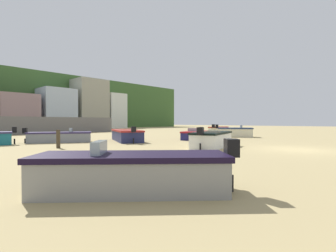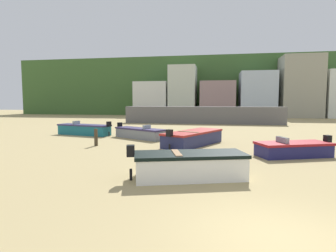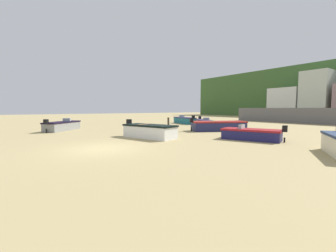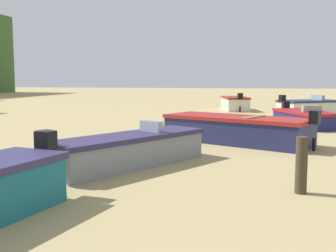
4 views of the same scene
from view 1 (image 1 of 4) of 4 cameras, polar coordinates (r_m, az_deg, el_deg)
name	(u,v)px [view 1 (image 1 of 4)]	position (r m, az deg, el deg)	size (l,w,h in m)	color
ground_plane	(297,150)	(15.63, 27.61, -4.85)	(160.00, 160.00, 0.00)	tan
harbor_pier	(40,125)	(36.26, -27.34, 0.15)	(20.17, 2.40, 2.18)	#625F5F
townhouse_centre_left	(16,112)	(53.55, -31.59, 2.71)	(6.41, 6.92, 6.61)	gray
townhouse_centre	(56,109)	(55.53, -24.31, 3.56)	(6.26, 6.23, 8.25)	#B0BFCE
townhouse_right	(90,104)	(58.55, -17.56, 4.78)	(6.71, 5.75, 10.93)	#9B9985
townhouse_far_right	(112,111)	(61.87, -12.78, 3.36)	(4.51, 6.35, 8.28)	silver
boat_navy_0	(195,135)	(22.10, 6.25, -2.07)	(4.04, 2.73, 1.05)	navy
boat_grey_1	(133,172)	(5.59, -8.15, -10.55)	(3.94, 3.86, 1.18)	gray
boat_white_2	(212,139)	(15.26, 10.08, -3.07)	(4.37, 2.64, 1.26)	white
boat_cream_3	(219,130)	(31.89, 11.55, -0.97)	(3.80, 2.24, 1.26)	beige
boat_cream_4	(235,132)	(26.29, 15.18, -1.37)	(3.24, 3.82, 1.27)	beige
boat_grey_5	(60,137)	(20.28, -23.62, -2.34)	(4.46, 3.31, 1.11)	gray
boat_navy_7	(127,135)	(20.28, -9.52, -2.13)	(3.79, 5.27, 1.22)	#1F2550
mooring_post_near_water	(58,139)	(16.00, -23.94, -2.73)	(0.22, 0.22, 1.09)	#3F3425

